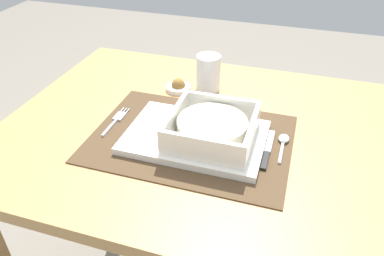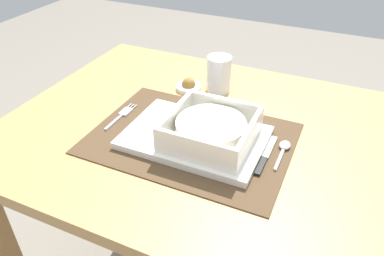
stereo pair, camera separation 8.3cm
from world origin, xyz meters
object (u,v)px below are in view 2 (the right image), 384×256
at_px(butter_knife, 265,157).
at_px(drinking_glass, 219,76).
at_px(bread_knife, 257,151).
at_px(dining_table, 200,164).
at_px(fork, 123,114).
at_px(porridge_bowl, 211,130).
at_px(spoon, 284,147).
at_px(condiment_saucer, 189,86).

relative_size(butter_knife, drinking_glass, 1.43).
bearing_deg(butter_knife, bread_knife, 150.03).
distance_m(dining_table, fork, 0.23).
distance_m(bread_knife, drinking_glass, 0.29).
bearing_deg(drinking_glass, fork, -126.88).
bearing_deg(fork, drinking_glass, 50.43).
height_order(porridge_bowl, bread_knife, porridge_bowl).
bearing_deg(bread_knife, porridge_bowl, -165.78).
bearing_deg(spoon, drinking_glass, 136.27).
xyz_separation_m(porridge_bowl, fork, (-0.24, 0.02, -0.04)).
bearing_deg(butter_knife, drinking_glass, 131.03).
height_order(porridge_bowl, condiment_saucer, porridge_bowl).
distance_m(dining_table, bread_knife, 0.20).
bearing_deg(porridge_bowl, condiment_saucer, 125.24).
distance_m(bread_knife, condiment_saucer, 0.32).
xyz_separation_m(porridge_bowl, spoon, (0.15, 0.05, -0.03)).
distance_m(spoon, butter_knife, 0.06).
bearing_deg(dining_table, butter_knife, -17.72).
distance_m(dining_table, spoon, 0.24).
bearing_deg(bread_knife, condiment_saucer, 145.71).
bearing_deg(porridge_bowl, bread_knife, 10.36).
bearing_deg(spoon, dining_table, 174.69).
height_order(spoon, butter_knife, spoon).
relative_size(dining_table, porridge_bowl, 5.13).
bearing_deg(condiment_saucer, fork, -114.81).
bearing_deg(condiment_saucer, drinking_glass, 20.05).
distance_m(drinking_glass, condiment_saucer, 0.09).
distance_m(dining_table, condiment_saucer, 0.23).
height_order(fork, drinking_glass, drinking_glass).
height_order(fork, spoon, spoon).
distance_m(porridge_bowl, bread_knife, 0.11).
bearing_deg(butter_knife, condiment_saucer, 143.87).
xyz_separation_m(butter_knife, drinking_glass, (-0.20, 0.24, 0.04)).
bearing_deg(bread_knife, fork, -176.94).
relative_size(bread_knife, drinking_glass, 1.33).
xyz_separation_m(bread_knife, drinking_glass, (-0.18, 0.23, 0.04)).
height_order(spoon, bread_knife, spoon).
distance_m(porridge_bowl, butter_knife, 0.13).
bearing_deg(porridge_bowl, dining_table, 130.02).
relative_size(dining_table, fork, 7.35).
distance_m(spoon, bread_knife, 0.06).
bearing_deg(spoon, bread_knife, -148.88).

